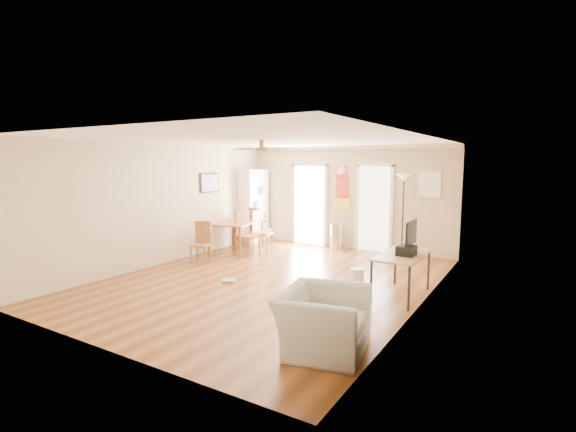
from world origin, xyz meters
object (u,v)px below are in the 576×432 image
Objects in this scene: bookshelf at (254,206)px; armchair at (323,321)px; torchiere_lamp at (403,216)px; dining_table at (237,236)px; trash_can at (336,236)px; printer at (406,250)px; dining_chair_near at (200,243)px; dining_chair_far at (260,227)px; dining_chair_right_a at (263,231)px; dining_chair_right_b at (248,234)px; wastebasket_a at (357,276)px; computer_desk at (401,275)px.

bookshelf reaches higher than armchair.
armchair is (0.60, -5.33, -0.61)m from torchiere_lamp.
trash_can is at bearing 36.47° from dining_table.
bookshelf is 6.97m from armchair.
dining_chair_near is at bearing -178.12° from printer.
dining_chair_far reaches higher than trash_can.
dining_chair_right_b is (0.00, -0.59, 0.02)m from dining_chair_right_a.
bookshelf is 1.44m from dining_table.
wastebasket_a is at bearing 163.25° from printer.
dining_chair_right_a is 3.28× the size of printer.
wastebasket_a is at bearing -97.80° from dining_chair_right_b.
dining_chair_far is at bearing 153.36° from computer_desk.
bookshelf reaches higher than computer_desk.
dining_chair_right_b reaches higher than computer_desk.
trash_can is at bearing 121.54° from wastebasket_a.
dining_chair_near is at bearing 154.16° from dining_chair_right_a.
armchair is (4.14, -4.64, -0.15)m from dining_chair_far.
bookshelf is at bearing -177.21° from torchiere_lamp.
dining_chair_right_a reaches higher than printer.
dining_chair_far is 2.00m from trash_can.
dining_table is at bearing -143.53° from trash_can.
torchiere_lamp reaches higher than dining_table.
printer is 2.45m from armchair.
printer is at bearing -18.36° from armchair.
dining_chair_far is 1.57× the size of trash_can.
wastebasket_a is (4.01, -2.38, -0.86)m from bookshelf.
computer_desk reaches higher than trash_can.
dining_chair_far is at bearing -29.29° from bookshelf.
torchiere_lamp reaches higher than dining_chair_far.
dining_table is 5.30× the size of wastebasket_a.
wastebasket_a is at bearing -17.51° from dining_table.
dining_table is at bearing 70.27° from dining_chair_right_b.
trash_can is 0.49× the size of computer_desk.
dining_chair_right_b reaches higher than dining_chair_far.
dining_chair_right_a is (0.55, 0.30, 0.13)m from dining_table.
bookshelf is at bearing 34.77° from dining_chair_right_a.
dining_chair_right_a is 1.77m from dining_chair_near.
trash_can is at bearing 18.49° from bookshelf.
dining_chair_right_a is at bearing 141.98° from dining_chair_far.
dining_chair_far is 3.97m from wastebasket_a.
dining_chair_right_b reaches higher than dining_chair_near.
dining_chair_near is (-0.48, -1.11, -0.08)m from dining_chair_right_b.
wastebasket_a is (-0.89, 0.29, -0.21)m from computer_desk.
dining_chair_right_b is 3.62m from torchiere_lamp.
torchiere_lamp is (3.70, 1.44, 0.59)m from dining_table.
printer is (4.60, -1.50, 0.42)m from dining_table.
wastebasket_a is (1.61, -2.63, -0.18)m from trash_can.
bookshelf is at bearing -174.06° from trash_can.
dining_chair_right_a is 4.33m from computer_desk.
torchiere_lamp is (3.54, 0.68, 0.46)m from dining_chair_far.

